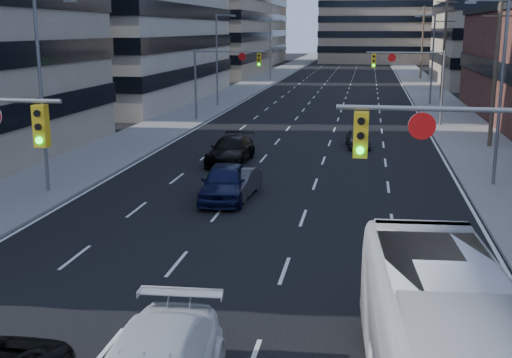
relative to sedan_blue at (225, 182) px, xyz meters
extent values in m
cube|color=black|center=(2.02, 109.69, -0.81)|extent=(18.00, 300.00, 0.02)
cube|color=slate|center=(-9.48, 109.69, -0.75)|extent=(5.00, 300.00, 0.15)
cube|color=slate|center=(13.52, 109.69, -0.75)|extent=(5.00, 300.00, 0.15)
cube|color=gray|center=(-21.98, 79.69, 7.18)|extent=(20.00, 30.00, 16.00)
cube|color=#ADA089|center=(-25.98, 119.69, 9.18)|extent=(24.00, 24.00, 20.00)
cube|color=gray|center=(34.02, 109.69, 5.18)|extent=(22.00, 22.00, 12.00)
cube|color=gold|center=(-2.08, -12.31, 4.33)|extent=(0.35, 0.28, 1.10)
cylinder|color=black|center=(-2.08, -12.47, 4.68)|extent=(0.18, 0.06, 0.18)
cylinder|color=black|center=(-2.08, -12.47, 4.33)|extent=(0.18, 0.06, 0.18)
cylinder|color=#0CE526|center=(-2.08, -12.47, 3.98)|extent=(0.18, 0.06, 0.18)
cylinder|color=slate|center=(8.77, -12.31, 4.98)|extent=(6.50, 0.12, 0.12)
cube|color=gold|center=(6.12, -12.31, 4.33)|extent=(0.35, 0.28, 1.10)
cylinder|color=black|center=(6.12, -12.47, 4.68)|extent=(0.18, 0.06, 0.18)
cylinder|color=black|center=(6.12, -12.47, 4.33)|extent=(0.18, 0.06, 0.18)
cylinder|color=#0CE526|center=(6.12, -12.47, 3.98)|extent=(0.18, 0.06, 0.18)
cylinder|color=white|center=(7.52, -12.34, 4.58)|extent=(0.64, 0.06, 0.64)
cylinder|color=slate|center=(-7.98, 24.69, 2.18)|extent=(0.18, 0.18, 6.00)
cylinder|color=slate|center=(-4.98, 24.69, 4.98)|extent=(6.00, 0.12, 0.12)
cube|color=gold|center=(-2.58, 24.69, 4.33)|extent=(0.35, 0.28, 1.10)
cylinder|color=black|center=(-2.58, 24.53, 4.68)|extent=(0.18, 0.06, 0.18)
cylinder|color=black|center=(-2.58, 24.53, 4.33)|extent=(0.18, 0.06, 0.18)
cylinder|color=#0CE526|center=(-2.58, 24.53, 3.98)|extent=(0.18, 0.06, 0.18)
cylinder|color=white|center=(-3.98, 24.66, 4.58)|extent=(0.64, 0.06, 0.64)
cylinder|color=slate|center=(12.02, 24.69, 2.18)|extent=(0.18, 0.18, 6.00)
cylinder|color=slate|center=(9.02, 24.69, 4.98)|extent=(6.00, 0.12, 0.12)
cube|color=gold|center=(6.62, 24.69, 4.33)|extent=(0.35, 0.28, 1.10)
cylinder|color=black|center=(6.62, 24.53, 4.68)|extent=(0.18, 0.06, 0.18)
cylinder|color=black|center=(6.62, 24.53, 4.33)|extent=(0.18, 0.06, 0.18)
cylinder|color=#0CE526|center=(6.62, 24.53, 3.98)|extent=(0.18, 0.06, 0.18)
cylinder|color=white|center=(8.02, 24.66, 4.58)|extent=(0.64, 0.06, 0.64)
cylinder|color=#4C3D2D|center=(14.22, 15.69, 4.68)|extent=(0.28, 0.28, 11.00)
cube|color=#4C3D2D|center=(14.22, 15.69, 7.58)|extent=(2.20, 0.10, 0.10)
cylinder|color=#4C3D2D|center=(14.22, 45.69, 4.68)|extent=(0.28, 0.28, 11.00)
cube|color=#4C3D2D|center=(14.22, 45.69, 9.58)|extent=(2.20, 0.10, 0.10)
cube|color=#4C3D2D|center=(14.22, 45.69, 8.58)|extent=(2.20, 0.10, 0.10)
cube|color=#4C3D2D|center=(14.22, 45.69, 7.58)|extent=(2.20, 0.10, 0.10)
cylinder|color=#4C3D2D|center=(14.22, 75.69, 4.68)|extent=(0.28, 0.28, 11.00)
cube|color=#4C3D2D|center=(14.22, 75.69, 9.58)|extent=(2.20, 0.10, 0.10)
cube|color=#4C3D2D|center=(14.22, 75.69, 8.58)|extent=(2.20, 0.10, 0.10)
cube|color=#4C3D2D|center=(14.22, 75.69, 7.58)|extent=(2.20, 0.10, 0.10)
cylinder|color=slate|center=(-8.48, -0.31, 3.68)|extent=(0.16, 0.16, 9.00)
cube|color=slate|center=(-6.78, -0.31, 8.00)|extent=(0.50, 0.22, 0.14)
cylinder|color=slate|center=(-8.48, 34.69, 3.68)|extent=(0.16, 0.16, 9.00)
cylinder|color=slate|center=(-7.58, 34.69, 8.08)|extent=(1.80, 0.10, 0.10)
cube|color=slate|center=(-6.78, 34.69, 8.00)|extent=(0.50, 0.22, 0.14)
cylinder|color=slate|center=(-8.48, 69.69, 3.68)|extent=(0.16, 0.16, 9.00)
cylinder|color=slate|center=(-7.58, 69.69, 8.08)|extent=(1.80, 0.10, 0.10)
cube|color=slate|center=(-6.78, 69.69, 8.00)|extent=(0.50, 0.22, 0.14)
cylinder|color=slate|center=(12.52, 4.69, 3.68)|extent=(0.16, 0.16, 9.00)
cylinder|color=slate|center=(11.62, 4.69, 8.08)|extent=(1.80, 0.10, 0.10)
cube|color=slate|center=(10.82, 4.69, 8.00)|extent=(0.50, 0.22, 0.14)
cylinder|color=slate|center=(12.52, 39.69, 3.68)|extent=(0.16, 0.16, 9.00)
cylinder|color=slate|center=(11.62, 39.69, 8.08)|extent=(1.80, 0.10, 0.10)
cube|color=slate|center=(10.82, 39.69, 8.00)|extent=(0.50, 0.22, 0.14)
imported|color=#0D1134|center=(0.00, 0.00, 0.00)|extent=(2.29, 4.95, 1.64)
imported|color=#39393B|center=(0.49, 0.64, -0.18)|extent=(1.69, 3.99, 1.28)
imported|color=black|center=(-1.46, 8.13, -0.06)|extent=(2.27, 5.28, 1.52)
imported|color=#353437|center=(5.73, 14.49, -0.21)|extent=(1.81, 3.70, 1.22)
camera|label=1|loc=(6.24, -27.61, 6.78)|focal=45.00mm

